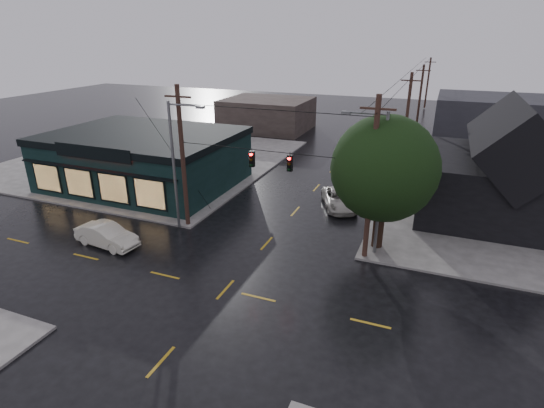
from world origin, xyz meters
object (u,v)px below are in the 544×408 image
at_px(utility_pole_ne, 364,258).
at_px(sedan_cream, 107,235).
at_px(suv_silver, 339,199).
at_px(corner_tree, 384,169).
at_px(utility_pole_nw, 188,225).

xyz_separation_m(utility_pole_ne, sedan_cream, (-16.27, -4.73, 0.75)).
height_order(sedan_cream, suv_silver, sedan_cream).
bearing_deg(suv_silver, corner_tree, -80.14).
bearing_deg(sedan_cream, corner_tree, -63.07).
bearing_deg(sedan_cream, utility_pole_nw, -28.48).
xyz_separation_m(utility_pole_nw, sedan_cream, (-3.27, -4.73, 0.75)).
distance_m(utility_pole_ne, suv_silver, 8.41).
height_order(corner_tree, sedan_cream, corner_tree).
bearing_deg(sedan_cream, suv_silver, -39.79).
bearing_deg(utility_pole_ne, suv_silver, 114.42).
bearing_deg(utility_pole_ne, corner_tree, 72.78).
height_order(utility_pole_nw, sedan_cream, utility_pole_nw).
height_order(corner_tree, utility_pole_ne, corner_tree).
bearing_deg(corner_tree, sedan_cream, -159.29).
height_order(utility_pole_ne, suv_silver, utility_pole_ne).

